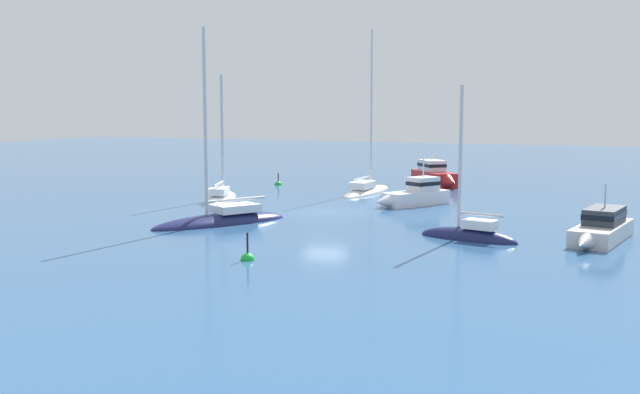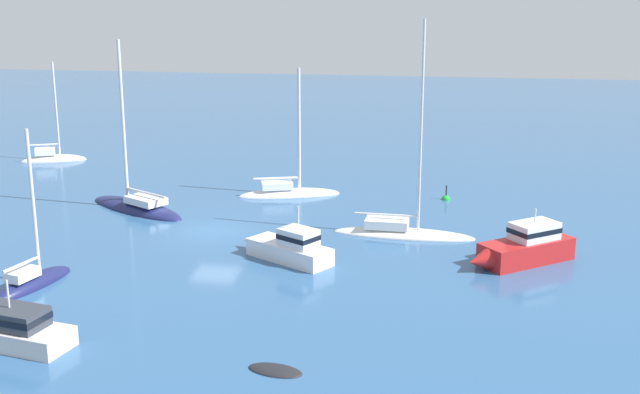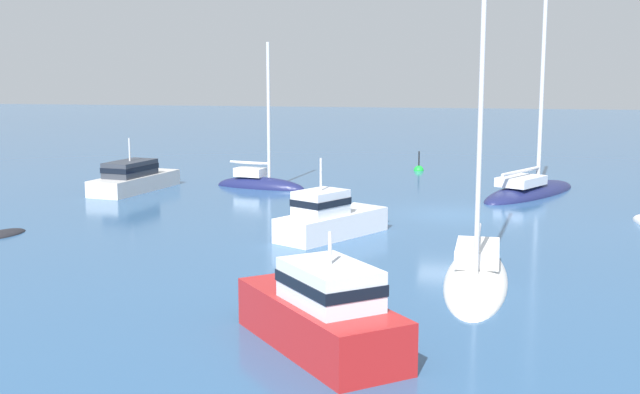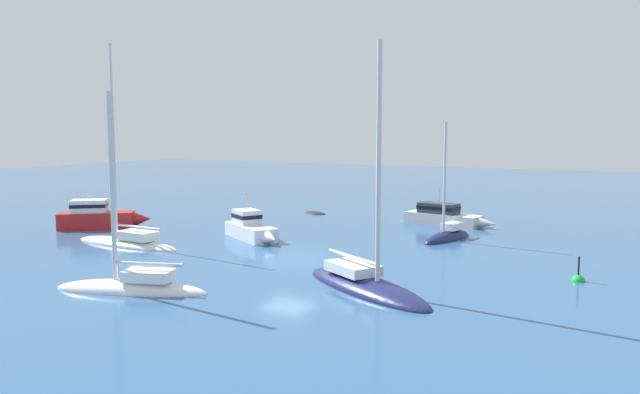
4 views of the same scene
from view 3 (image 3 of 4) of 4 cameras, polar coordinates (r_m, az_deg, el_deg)
ground_plane at (r=33.51m, az=9.07°, el=-1.21°), size 160.00×160.00×0.00m
launch at (r=40.24m, az=-12.66°, el=1.32°), size 6.73×2.75×2.56m
sailboat at (r=23.54m, az=10.81°, el=-5.29°), size 7.68×2.05×11.77m
motor_cruiser at (r=28.89m, az=0.94°, el=-1.46°), size 5.33×3.89×2.83m
powerboat at (r=17.81m, az=-0.30°, el=-7.87°), size 5.51×4.78×2.63m
sailboat_1 at (r=40.27m, az=-4.19°, el=0.86°), size 2.33×4.93×7.57m
skiff at (r=31.30m, az=-21.18°, el=-2.47°), size 2.18×1.38×0.31m
sailboat_2 at (r=39.35m, az=14.35°, el=0.41°), size 7.80×5.78×10.53m
channel_buoy at (r=46.95m, az=6.88°, el=1.86°), size 0.57×0.57×1.38m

